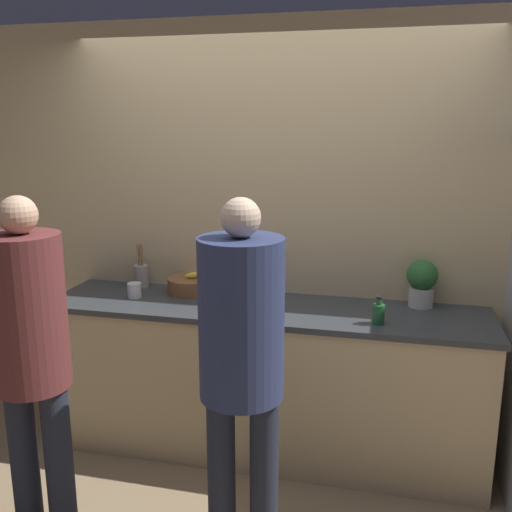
{
  "coord_description": "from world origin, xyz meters",
  "views": [
    {
      "loc": [
        0.7,
        -2.78,
        1.99
      ],
      "look_at": [
        0.0,
        0.14,
        1.28
      ],
      "focal_mm": 40.0,
      "sensor_mm": 36.0,
      "label": 1
    }
  ],
  "objects": [
    {
      "name": "ground_plane",
      "position": [
        0.0,
        0.0,
        0.0
      ],
      "size": [
        14.0,
        14.0,
        0.0
      ],
      "primitive_type": "plane",
      "color": "#9E8460"
    },
    {
      "name": "wall_back",
      "position": [
        0.0,
        0.67,
        1.3
      ],
      "size": [
        5.2,
        0.06,
        2.6
      ],
      "color": "#D6BC8C",
      "rests_on": "ground_plane"
    },
    {
      "name": "counter",
      "position": [
        0.0,
        0.36,
        0.47
      ],
      "size": [
        2.61,
        0.65,
        0.93
      ],
      "color": "beige",
      "rests_on": "ground_plane"
    },
    {
      "name": "person_left",
      "position": [
        -0.85,
        -0.67,
        1.0
      ],
      "size": [
        0.34,
        0.34,
        1.69
      ],
      "color": "#232838",
      "rests_on": "ground_plane"
    },
    {
      "name": "person_center",
      "position": [
        0.1,
        -0.54,
        1.02
      ],
      "size": [
        0.37,
        0.37,
        1.69
      ],
      "color": "#232838",
      "rests_on": "ground_plane"
    },
    {
      "name": "fruit_bowl",
      "position": [
        -0.51,
        0.51,
        0.98
      ],
      "size": [
        0.3,
        0.3,
        0.14
      ],
      "color": "brown",
      "rests_on": "counter"
    },
    {
      "name": "utensil_crock",
      "position": [
        -0.87,
        0.55,
        1.01
      ],
      "size": [
        0.09,
        0.09,
        0.29
      ],
      "color": "#ADA393",
      "rests_on": "counter"
    },
    {
      "name": "bottle_green",
      "position": [
        0.66,
        0.2,
        0.99
      ],
      "size": [
        0.07,
        0.07,
        0.15
      ],
      "color": "#236033",
      "rests_on": "counter"
    },
    {
      "name": "bottle_amber",
      "position": [
        -0.1,
        0.48,
        1.03
      ],
      "size": [
        0.06,
        0.06,
        0.25
      ],
      "color": "brown",
      "rests_on": "counter"
    },
    {
      "name": "cup_white",
      "position": [
        -0.81,
        0.32,
        0.98
      ],
      "size": [
        0.08,
        0.08,
        0.09
      ],
      "color": "white",
      "rests_on": "counter"
    },
    {
      "name": "potted_plant",
      "position": [
        0.9,
        0.56,
        1.08
      ],
      "size": [
        0.18,
        0.18,
        0.28
      ],
      "color": "beige",
      "rests_on": "counter"
    }
  ]
}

